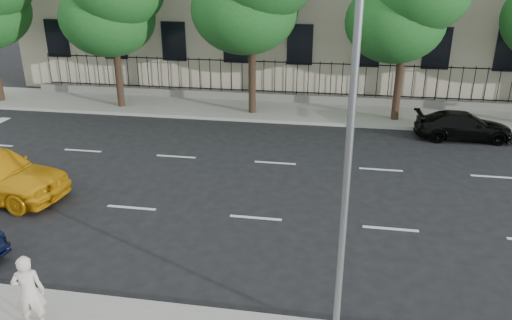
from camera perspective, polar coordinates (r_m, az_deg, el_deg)
The scene contains 7 objects.
ground at distance 13.18m, azimuth -1.91°, elevation -11.75°, with size 120.00×120.00×0.00m, color black.
far_sidewalk at distance 25.87m, azimuth 4.27°, elevation 5.60°, with size 60.00×4.00×0.15m, color gray.
lane_markings at distance 17.27m, azimuth 1.22°, elevation -3.10°, with size 49.60×4.62×0.01m, color silver, non-canonical shape.
iron_fence at distance 27.36m, azimuth 4.65°, elevation 7.73°, with size 30.00×0.50×2.20m.
street_light at distance 9.23m, azimuth 10.97°, elevation 8.02°, with size 0.25×3.32×8.05m.
black_sedan at distance 23.55m, azimuth 22.63°, elevation 3.62°, with size 1.67×4.11×1.19m, color black.
woman_near at distance 11.51m, azimuth -24.52°, elevation -13.57°, with size 0.62×0.41×1.70m, color beige.
Camera 1 is at (2.26, -10.74, 7.29)m, focal length 35.00 mm.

